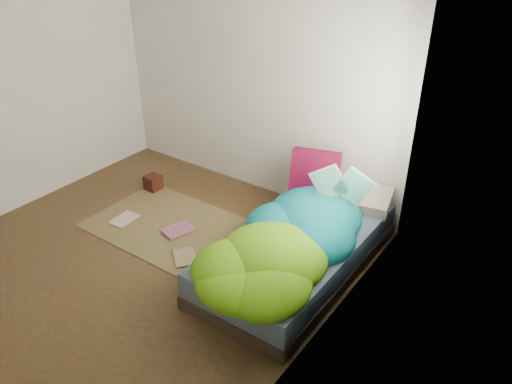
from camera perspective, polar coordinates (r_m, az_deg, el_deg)
ground at (r=4.71m, az=-13.00°, el=-7.52°), size 3.50×3.50×0.00m
room_walls at (r=3.97m, az=-15.47°, el=11.59°), size 3.54×3.54×2.62m
bed at (r=4.41m, az=4.74°, el=-6.88°), size 1.00×2.00×0.34m
duvet at (r=4.06m, az=3.32°, el=-4.52°), size 0.96×1.84×0.34m
rug at (r=5.09m, az=-9.68°, el=-3.90°), size 1.60×1.10×0.01m
pillow_floral at (r=4.82m, az=11.68°, el=-0.64°), size 0.65×0.47×0.13m
pillow_magenta at (r=4.83m, az=6.73°, el=2.09°), size 0.48×0.27×0.46m
open_book at (r=4.30m, az=9.84°, el=1.92°), size 0.46×0.22×0.27m
wooden_box at (r=5.76m, az=-11.67°, el=1.08°), size 0.17×0.17×0.16m
floor_book_a at (r=5.34m, az=-15.54°, el=-2.74°), size 0.22×0.29×0.02m
floor_book_b at (r=5.07m, az=-9.50°, el=-3.76°), size 0.30×0.35×0.03m
floor_book_c at (r=4.61m, az=-9.33°, el=-7.61°), size 0.34×0.32×0.02m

